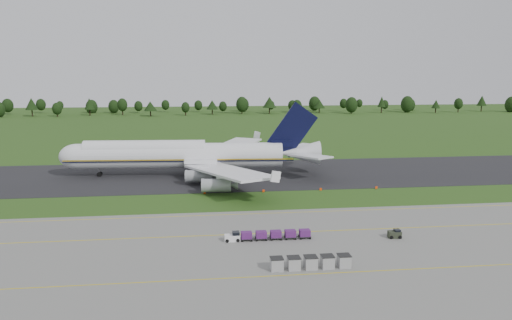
{
  "coord_description": "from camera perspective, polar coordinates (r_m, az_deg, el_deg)",
  "views": [
    {
      "loc": [
        -10.99,
        -102.66,
        27.16
      ],
      "look_at": [
        1.7,
        2.0,
        8.51
      ],
      "focal_mm": 35.0,
      "sensor_mm": 36.0,
      "label": 1
    }
  ],
  "objects": [
    {
      "name": "edge_markers",
      "position": [
        115.47,
        4.17,
        -3.46
      ],
      "size": [
        40.75,
        0.3,
        0.6
      ],
      "color": "#FF4108",
      "rests_on": "ground"
    },
    {
      "name": "ground",
      "position": [
        106.76,
        -0.78,
        -4.7
      ],
      "size": [
        600.0,
        600.0,
        0.0
      ],
      "primitive_type": "plane",
      "color": "#254615",
      "rests_on": "ground"
    },
    {
      "name": "taxiway",
      "position": [
        133.9,
        -2.06,
        -1.66
      ],
      "size": [
        300.0,
        40.0,
        0.08
      ],
      "primitive_type": "cube",
      "color": "black",
      "rests_on": "ground"
    },
    {
      "name": "uld_row",
      "position": [
        71.44,
        6.26,
        -11.55
      ],
      "size": [
        11.4,
        1.8,
        1.78
      ],
      "color": "#979797",
      "rests_on": "apron"
    },
    {
      "name": "baggage_train",
      "position": [
        82.49,
        1.23,
        -8.57
      ],
      "size": [
        14.22,
        1.51,
        1.45
      ],
      "color": "white",
      "rests_on": "apron"
    },
    {
      "name": "aircraft",
      "position": [
        132.92,
        -8.09,
        0.58
      ],
      "size": [
        69.4,
        67.54,
        19.49
      ],
      "color": "silver",
      "rests_on": "ground"
    },
    {
      "name": "apron",
      "position": [
        74.64,
        2.07,
        -11.29
      ],
      "size": [
        300.0,
        52.0,
        0.06
      ],
      "primitive_type": "cube",
      "color": "slate",
      "rests_on": "ground"
    },
    {
      "name": "utility_cart",
      "position": [
        86.54,
        15.55,
        -8.21
      ],
      "size": [
        2.11,
        1.44,
        1.13
      ],
      "color": "#272D20",
      "rests_on": "apron"
    },
    {
      "name": "apron_markings",
      "position": [
        81.13,
        1.29,
        -9.48
      ],
      "size": [
        300.0,
        30.2,
        0.01
      ],
      "color": "#C4AE0B",
      "rests_on": "apron"
    },
    {
      "name": "tree_line",
      "position": [
        324.44,
        -4.58,
        6.28
      ],
      "size": [
        523.92,
        22.45,
        11.47
      ],
      "color": "black",
      "rests_on": "ground"
    }
  ]
}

